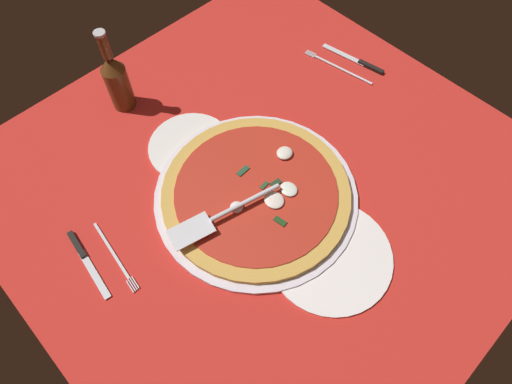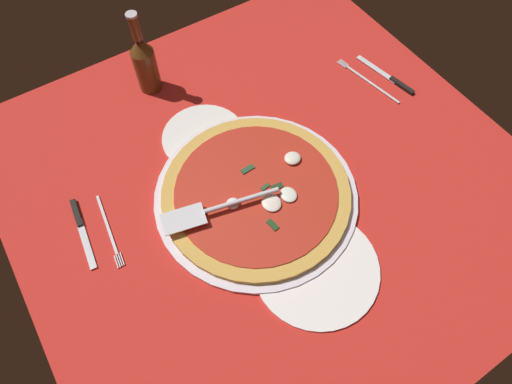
# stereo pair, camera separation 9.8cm
# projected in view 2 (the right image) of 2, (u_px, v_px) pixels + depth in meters

# --- Properties ---
(ground_plane) EXTENTS (1.12, 1.12, 0.01)m
(ground_plane) POSITION_uv_depth(u_px,v_px,m) (269.00, 180.00, 1.03)
(ground_plane) COLOR red
(pizza_pan) EXTENTS (0.45, 0.45, 0.01)m
(pizza_pan) POSITION_uv_depth(u_px,v_px,m) (256.00, 196.00, 0.99)
(pizza_pan) COLOR silver
(pizza_pan) RESTS_ON ground_plane
(dinner_plate_left) EXTENTS (0.26, 0.26, 0.01)m
(dinner_plate_left) POSITION_uv_depth(u_px,v_px,m) (316.00, 268.00, 0.91)
(dinner_plate_left) COLOR white
(dinner_plate_left) RESTS_ON ground_plane
(dinner_plate_right) EXTENTS (0.20, 0.20, 0.01)m
(dinner_plate_right) POSITION_uv_depth(u_px,v_px,m) (204.00, 137.00, 1.08)
(dinner_plate_right) COLOR white
(dinner_plate_right) RESTS_ON ground_plane
(pizza) EXTENTS (0.42, 0.42, 0.03)m
(pizza) POSITION_uv_depth(u_px,v_px,m) (256.00, 192.00, 0.98)
(pizza) COLOR gold
(pizza) RESTS_ON pizza_pan
(pizza_server) EXTENTS (0.09, 0.25, 0.01)m
(pizza_server) POSITION_uv_depth(u_px,v_px,m) (215.00, 209.00, 0.93)
(pizza_server) COLOR silver
(pizza_server) RESTS_ON pizza
(place_setting_near) EXTENTS (0.22, 0.14, 0.01)m
(place_setting_near) POSITION_uv_depth(u_px,v_px,m) (379.00, 80.00, 1.18)
(place_setting_near) COLOR white
(place_setting_near) RESTS_ON ground_plane
(place_setting_far) EXTENTS (0.22, 0.14, 0.01)m
(place_setting_far) POSITION_uv_depth(u_px,v_px,m) (95.00, 229.00, 0.96)
(place_setting_far) COLOR white
(place_setting_far) RESTS_ON ground_plane
(beer_bottle) EXTENTS (0.06, 0.06, 0.23)m
(beer_bottle) POSITION_uv_depth(u_px,v_px,m) (145.00, 63.00, 1.10)
(beer_bottle) COLOR #5C3616
(beer_bottle) RESTS_ON ground_plane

